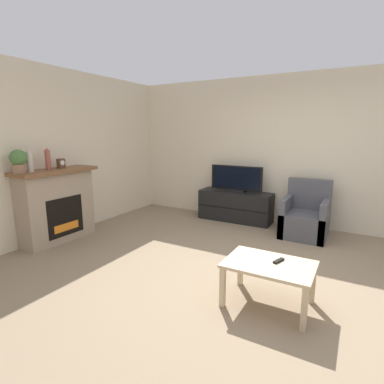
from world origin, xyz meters
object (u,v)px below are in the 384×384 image
object	(u,v)px
tv	(236,180)
potted_plant	(18,160)
mantel_clock	(61,163)
mantel_vase_left	(30,161)
tv_stand	(235,206)
remote	(279,261)
mantel_vase_centre_left	(48,160)
armchair	(305,218)
fireplace	(57,205)
coffee_table	(269,269)

from	to	relation	value
tv	potted_plant	bearing A→B (deg)	-124.61
mantel_clock	mantel_vase_left	bearing A→B (deg)	-90.09
mantel_clock	tv	distance (m)	3.07
tv_stand	remote	bearing A→B (deg)	-60.28
mantel_vase_centre_left	armchair	size ratio (longest dim) A/B	0.35
fireplace	remote	distance (m)	3.47
fireplace	potted_plant	size ratio (longest dim) A/B	3.88
tv_stand	coffee_table	xyz separation A→B (m)	(1.36, -2.57, 0.09)
coffee_table	remote	bearing A→B (deg)	47.48
mantel_clock	remote	distance (m)	3.54
fireplace	mantel_vase_centre_left	world-z (taller)	mantel_vase_centre_left
mantel_vase_left	coffee_table	distance (m)	3.50
coffee_table	remote	xyz separation A→B (m)	(0.07, 0.08, 0.07)
mantel_vase_left	mantel_clock	world-z (taller)	mantel_vase_left
mantel_clock	tv	size ratio (longest dim) A/B	0.15
mantel_clock	potted_plant	size ratio (longest dim) A/B	0.46
potted_plant	coffee_table	distance (m)	3.52
potted_plant	armchair	xyz separation A→B (m)	(3.34, 2.69, -1.02)
fireplace	tv_stand	xyz separation A→B (m)	(2.04, 2.40, -0.29)
fireplace	mantel_vase_left	size ratio (longest dim) A/B	4.01
mantel_vase_left	tv_stand	xyz separation A→B (m)	(2.02, 2.77, -1.00)
fireplace	mantel_clock	bearing A→B (deg)	81.99
armchair	coffee_table	world-z (taller)	armchair
tv	remote	distance (m)	2.89
tv_stand	coffee_table	bearing A→B (deg)	-62.23
potted_plant	armchair	size ratio (longest dim) A/B	0.35
mantel_clock	armchair	world-z (taller)	mantel_clock
mantel_vase_centre_left	coffee_table	bearing A→B (deg)	-1.39
mantel_vase_centre_left	mantel_clock	size ratio (longest dim) A/B	2.12
tv	armchair	bearing A→B (deg)	-10.24
mantel_vase_centre_left	potted_plant	world-z (taller)	potted_plant
fireplace	tv	size ratio (longest dim) A/B	1.23
mantel_clock	potted_plant	distance (m)	0.67
armchair	remote	world-z (taller)	armchair
tv	remote	world-z (taller)	tv
coffee_table	remote	size ratio (longest dim) A/B	5.43
potted_plant	coffee_table	xyz separation A→B (m)	(3.38, 0.36, -0.94)
fireplace	mantel_clock	size ratio (longest dim) A/B	8.35
mantel_vase_left	tv_stand	bearing A→B (deg)	53.92
tv_stand	coffee_table	distance (m)	2.91
tv_stand	fireplace	bearing A→B (deg)	-130.36
tv_stand	tv	size ratio (longest dim) A/B	1.37
fireplace	tv_stand	world-z (taller)	fireplace
mantel_vase_centre_left	tv	size ratio (longest dim) A/B	0.31
fireplace	armchair	xyz separation A→B (m)	(3.36, 2.16, -0.28)
fireplace	potted_plant	world-z (taller)	potted_plant
tv_stand	tv	xyz separation A→B (m)	(0.00, -0.00, 0.51)
mantel_clock	coffee_table	distance (m)	3.49
fireplace	coffee_table	bearing A→B (deg)	-2.96
mantel_vase_left	potted_plant	xyz separation A→B (m)	(-0.00, -0.16, 0.03)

